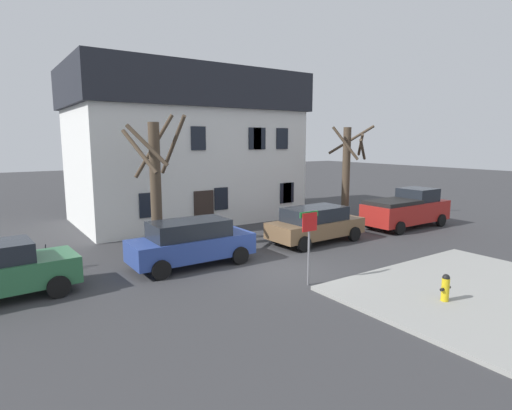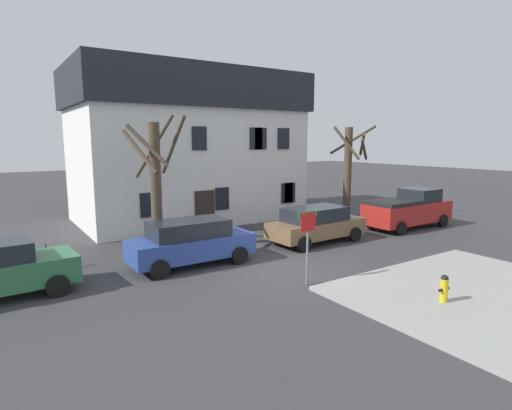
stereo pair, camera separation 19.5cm
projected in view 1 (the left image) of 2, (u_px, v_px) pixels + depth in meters
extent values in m
plane|color=#38383A|center=(282.00, 270.00, 15.09)|extent=(120.00, 120.00, 0.00)
cube|color=#999993|center=(488.00, 295.00, 12.45)|extent=(8.10, 6.94, 0.12)
cube|color=white|center=(186.00, 166.00, 24.75)|extent=(12.45, 7.34, 6.40)
cube|color=#23262D|center=(184.00, 92.00, 24.09)|extent=(12.95, 7.84, 2.21)
cube|color=#2D231E|center=(204.00, 211.00, 21.62)|extent=(1.10, 0.12, 2.10)
cube|color=black|center=(148.00, 205.00, 19.87)|extent=(0.80, 0.08, 1.20)
cube|color=black|center=(221.00, 199.00, 22.12)|extent=(0.80, 0.08, 1.20)
cube|color=black|center=(286.00, 193.00, 24.56)|extent=(0.80, 0.08, 1.20)
cube|color=black|center=(288.00, 193.00, 24.66)|extent=(0.80, 0.08, 1.20)
cube|color=black|center=(198.00, 138.00, 20.92)|extent=(0.80, 0.08, 1.20)
cube|color=black|center=(255.00, 139.00, 22.84)|extent=(0.80, 0.08, 1.20)
cube|color=black|center=(259.00, 139.00, 23.00)|extent=(0.80, 0.08, 1.20)
cube|color=black|center=(282.00, 139.00, 23.89)|extent=(0.80, 0.08, 1.20)
cylinder|color=#4C3D2D|center=(156.00, 188.00, 17.24)|extent=(0.46, 0.46, 5.43)
cylinder|color=#4C3D2D|center=(173.00, 145.00, 17.59)|extent=(0.50, 1.94, 2.51)
cylinder|color=#4C3D2D|center=(147.00, 145.00, 16.18)|extent=(1.41, 1.22, 1.69)
cylinder|color=#4C3D2D|center=(139.00, 151.00, 16.27)|extent=(0.96, 1.68, 1.76)
cylinder|color=#4C3D2D|center=(154.00, 146.00, 17.75)|extent=(1.72, 0.74, 2.75)
cylinder|color=#4C3D2D|center=(346.00, 174.00, 24.20)|extent=(0.45, 0.45, 5.45)
cylinder|color=#4C3D2D|center=(351.00, 140.00, 25.11)|extent=(1.66, 2.37, 1.78)
cylinder|color=#4C3D2D|center=(361.00, 145.00, 23.83)|extent=(1.20, 1.33, 1.28)
cylinder|color=#4C3D2D|center=(345.00, 143.00, 23.25)|extent=(1.05, 1.35, 1.91)
cylinder|color=#4C3D2D|center=(363.00, 150.00, 23.64)|extent=(1.66, 1.17, 1.24)
cylinder|color=black|center=(46.00, 272.00, 13.78)|extent=(0.69, 0.26, 0.68)
cylinder|color=black|center=(59.00, 287.00, 12.38)|extent=(0.69, 0.26, 0.68)
cube|color=#2D4799|center=(192.00, 247.00, 15.54)|extent=(4.66, 1.79, 0.80)
cube|color=#1E232B|center=(189.00, 229.00, 15.38)|extent=(2.89, 1.57, 0.62)
cylinder|color=black|center=(217.00, 246.00, 17.20)|extent=(0.68, 0.22, 0.68)
cylinder|color=black|center=(240.00, 255.00, 15.75)|extent=(0.68, 0.22, 0.68)
cylinder|color=black|center=(143.00, 258.00, 15.45)|extent=(0.68, 0.22, 0.68)
cylinder|color=black|center=(161.00, 270.00, 14.00)|extent=(0.68, 0.22, 0.68)
cube|color=brown|center=(316.00, 228.00, 19.12)|extent=(4.76, 2.03, 0.72)
cube|color=#1E232B|center=(315.00, 214.00, 18.97)|extent=(2.97, 1.74, 0.62)
cylinder|color=black|center=(326.00, 227.00, 20.85)|extent=(0.69, 0.24, 0.68)
cylinder|color=black|center=(354.00, 234.00, 19.37)|extent=(0.69, 0.24, 0.68)
cylinder|color=black|center=(277.00, 236.00, 18.99)|extent=(0.69, 0.24, 0.68)
cylinder|color=black|center=(304.00, 244.00, 17.50)|extent=(0.69, 0.24, 0.68)
cube|color=#AD231E|center=(406.00, 212.00, 22.41)|extent=(5.35, 1.96, 1.06)
cube|color=#1E232B|center=(418.00, 195.00, 22.81)|extent=(1.72, 1.70, 0.70)
cube|color=black|center=(393.00, 202.00, 21.65)|extent=(2.79, 1.87, 0.20)
cylinder|color=black|center=(411.00, 215.00, 24.28)|extent=(0.68, 0.22, 0.68)
cylinder|color=black|center=(441.00, 220.00, 22.72)|extent=(0.68, 0.22, 0.68)
cylinder|color=black|center=(369.00, 222.00, 22.25)|extent=(0.68, 0.22, 0.68)
cylinder|color=black|center=(400.00, 228.00, 20.69)|extent=(0.68, 0.22, 0.68)
cylinder|color=gold|center=(445.00, 290.00, 11.80)|extent=(0.22, 0.22, 0.67)
sphere|color=black|center=(446.00, 278.00, 11.75)|extent=(0.21, 0.21, 0.21)
cylinder|color=black|center=(442.00, 290.00, 11.71)|extent=(0.10, 0.09, 0.09)
cylinder|color=black|center=(449.00, 287.00, 11.89)|extent=(0.10, 0.09, 0.09)
cylinder|color=slate|center=(309.00, 249.00, 13.33)|extent=(0.07, 0.07, 2.40)
cube|color=red|center=(310.00, 222.00, 13.17)|extent=(0.60, 0.03, 0.60)
cube|color=#1E8C38|center=(309.00, 214.00, 13.16)|extent=(0.76, 0.02, 0.18)
torus|color=black|center=(68.00, 259.00, 15.19)|extent=(0.71, 0.10, 0.71)
torus|color=black|center=(36.00, 264.00, 14.56)|extent=(0.71, 0.10, 0.71)
cylinder|color=black|center=(52.00, 256.00, 14.84)|extent=(1.00, 0.11, 0.19)
cylinder|color=black|center=(45.00, 251.00, 14.68)|extent=(0.09, 0.04, 0.45)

